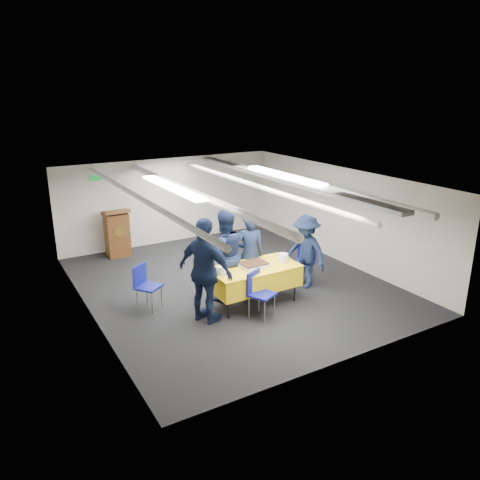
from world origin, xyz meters
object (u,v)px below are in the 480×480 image
(sailor_a, at_px, (249,254))
(sailor_d, at_px, (305,252))
(chair_near, at_px, (258,289))
(sailor_b, at_px, (224,255))
(sailor_c, at_px, (205,271))
(podium, at_px, (117,232))
(chair_right, at_px, (306,258))
(serving_table, at_px, (254,277))
(chair_left, at_px, (145,282))
(sheet_cake, at_px, (253,265))

(sailor_a, height_order, sailor_d, sailor_a)
(chair_near, relative_size, sailor_b, 0.47)
(sailor_b, bearing_deg, sailor_c, 49.72)
(sailor_c, height_order, sailor_d, sailor_c)
(podium, relative_size, sailor_c, 0.64)
(chair_right, height_order, sailor_d, sailor_d)
(chair_right, bearing_deg, sailor_b, 177.75)
(sailor_a, xyz_separation_m, sailor_c, (-1.32, -0.67, 0.12))
(serving_table, xyz_separation_m, chair_near, (-0.22, -0.49, -0.03))
(chair_left, bearing_deg, chair_right, -7.97)
(sailor_a, distance_m, sailor_c, 1.49)
(podium, bearing_deg, sailor_d, -53.76)
(serving_table, distance_m, sailor_b, 0.73)
(chair_right, distance_m, sailor_a, 1.44)
(sailor_a, relative_size, sailor_b, 0.91)
(podium, xyz_separation_m, chair_left, (-0.41, -3.19, -0.08))
(chair_left, distance_m, sailor_c, 1.40)
(chair_near, relative_size, sailor_a, 0.51)
(sailor_a, bearing_deg, chair_near, 87.10)
(podium, bearing_deg, serving_table, -69.81)
(serving_table, bearing_deg, sailor_b, 130.30)
(chair_near, xyz_separation_m, sailor_b, (-0.18, 0.97, 0.40))
(chair_left, relative_size, sailor_b, 0.47)
(sheet_cake, relative_size, sailor_b, 0.28)
(sailor_a, relative_size, sailor_c, 0.87)
(chair_left, bearing_deg, sailor_d, -12.50)
(podium, distance_m, sailor_c, 4.30)
(sailor_d, bearing_deg, chair_near, -80.51)
(serving_table, height_order, chair_right, chair_right)
(serving_table, height_order, chair_left, chair_left)
(sheet_cake, xyz_separation_m, podium, (-1.49, 4.07, -0.20))
(chair_left, height_order, sailor_b, sailor_b)
(sailor_d, bearing_deg, chair_left, -115.24)
(serving_table, height_order, sailor_b, sailor_b)
(serving_table, bearing_deg, sailor_d, 6.53)
(chair_near, distance_m, sailor_a, 1.10)
(sailor_c, bearing_deg, podium, -20.37)
(sheet_cake, distance_m, chair_near, 0.61)
(chair_right, bearing_deg, sailor_a, 176.64)
(sailor_a, height_order, sailor_b, sailor_b)
(sailor_b, bearing_deg, chair_near, 108.33)
(chair_right, bearing_deg, sailor_d, -131.05)
(serving_table, xyz_separation_m, podium, (-1.50, 4.08, 0.05))
(sailor_a, bearing_deg, chair_left, 8.66)
(sheet_cake, bearing_deg, sailor_d, 6.21)
(sailor_c, xyz_separation_m, sailor_d, (2.51, 0.35, -0.19))
(chair_left, bearing_deg, chair_near, -39.19)
(chair_near, bearing_deg, sailor_a, 67.45)
(sheet_cake, xyz_separation_m, chair_left, (-1.90, 0.88, -0.28))
(podium, distance_m, chair_right, 4.81)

